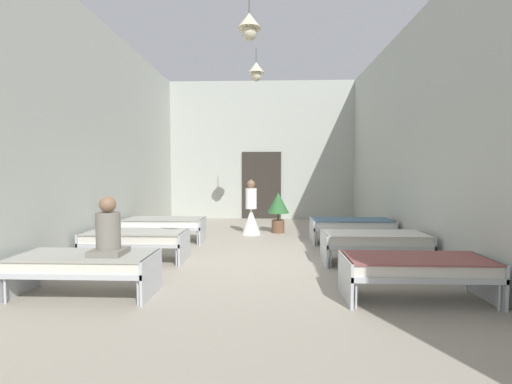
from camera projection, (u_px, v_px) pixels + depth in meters
The scene contains 11 objects.
ground_plane at pixel (254, 265), 6.82m from camera, with size 7.19×13.26×0.10m, color #9E9384.
room_shell at pixel (256, 137), 8.09m from camera, with size 6.99×12.86×4.92m.
bed_left_row_0 at pixel (85, 264), 4.98m from camera, with size 1.90×0.84×0.57m.
bed_right_row_0 at pixel (416, 267), 4.81m from camera, with size 1.90×0.84×0.57m.
bed_left_row_1 at pixel (136, 238), 6.88m from camera, with size 1.90×0.84×0.57m.
bed_right_row_1 at pixel (375, 240), 6.71m from camera, with size 1.90×0.84×0.57m.
bed_left_row_2 at pixel (165, 224), 8.78m from camera, with size 1.90×0.84×0.57m.
bed_right_row_2 at pixel (352, 225), 8.60m from camera, with size 1.90×0.84×0.57m.
nurse_near_aisle at pixel (251, 215), 9.77m from camera, with size 0.52×0.52×1.49m.
patient_seated_primary at pixel (108, 233), 4.93m from camera, with size 0.44×0.44×0.80m.
potted_plant at pixel (278, 207), 10.06m from camera, with size 0.61×0.61×1.13m.
Camera 1 is at (0.30, -6.72, 1.72)m, focal length 25.44 mm.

